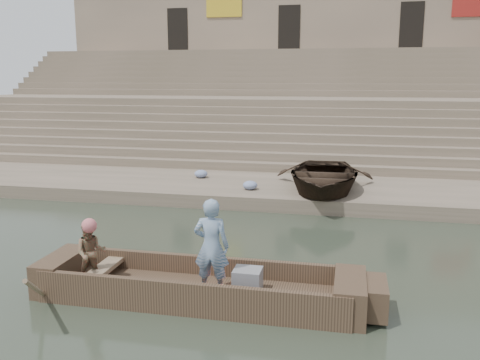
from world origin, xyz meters
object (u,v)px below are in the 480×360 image
(main_rowboat, at_px, (197,293))
(standing_man, at_px, (211,246))
(rowing_man, at_px, (91,253))
(television, at_px, (247,280))
(beached_rowboat, at_px, (323,176))

(main_rowboat, distance_m, standing_man, 0.98)
(rowing_man, xyz_separation_m, television, (2.73, 0.17, -0.34))
(beached_rowboat, bearing_deg, main_rowboat, -104.02)
(rowing_man, bearing_deg, standing_man, -23.91)
(standing_man, relative_size, television, 3.51)
(television, bearing_deg, beached_rowboat, 83.37)
(main_rowboat, height_order, rowing_man, rowing_man)
(standing_man, relative_size, rowing_man, 1.48)
(rowing_man, bearing_deg, main_rowboat, -19.04)
(standing_man, xyz_separation_m, beached_rowboat, (1.41, 7.47, -0.18))
(rowing_man, bearing_deg, television, -20.70)
(rowing_man, height_order, television, rowing_man)
(television, relative_size, beached_rowboat, 0.11)
(standing_man, height_order, rowing_man, standing_man)
(standing_man, xyz_separation_m, rowing_man, (-2.16, -0.01, -0.26))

